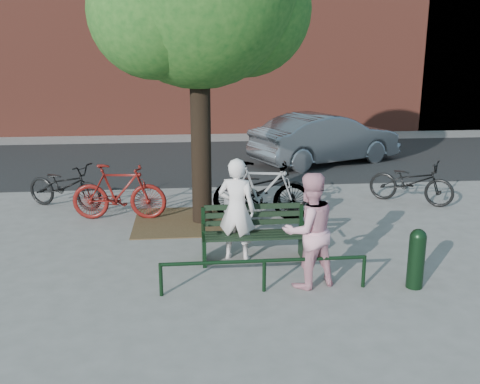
{
  "coord_description": "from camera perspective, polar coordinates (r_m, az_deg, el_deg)",
  "views": [
    {
      "loc": [
        -1.07,
        -8.37,
        3.45
      ],
      "look_at": [
        -0.14,
        1.0,
        0.93
      ],
      "focal_mm": 40.0,
      "sensor_mm": 36.0,
      "label": 1
    }
  ],
  "objects": [
    {
      "name": "person_left",
      "position": [
        8.9,
        -0.36,
        -1.87
      ],
      "size": [
        0.74,
        0.61,
        1.74
      ],
      "primitive_type": "imported",
      "rotation": [
        0.0,
        0.0,
        2.78
      ],
      "color": "white",
      "rests_on": "ground"
    },
    {
      "name": "litter_bin",
      "position": [
        10.39,
        -0.61,
        -1.77
      ],
      "size": [
        0.44,
        0.44,
        0.9
      ],
      "color": "gray",
      "rests_on": "ground"
    },
    {
      "name": "bicycle_b",
      "position": [
        11.36,
        -12.78,
        -0.0
      ],
      "size": [
        2.0,
        0.72,
        1.18
      ],
      "primitive_type": "imported",
      "rotation": [
        0.0,
        0.0,
        1.48
      ],
      "color": "#5C100D",
      "rests_on": "ground"
    },
    {
      "name": "parked_car",
      "position": [
        16.81,
        9.14,
        5.65
      ],
      "size": [
        5.02,
        3.4,
        1.57
      ],
      "primitive_type": "imported",
      "rotation": [
        0.0,
        0.0,
        1.98
      ],
      "color": "slate",
      "rests_on": "ground"
    },
    {
      "name": "road",
      "position": [
        17.25,
        -2.02,
        3.45
      ],
      "size": [
        40.0,
        7.0,
        0.01
      ],
      "primitive_type": "cube",
      "color": "black",
      "rests_on": "ground"
    },
    {
      "name": "park_bench",
      "position": [
        9.02,
        1.45,
        -4.28
      ],
      "size": [
        1.74,
        0.54,
        0.97
      ],
      "color": "black",
      "rests_on": "ground"
    },
    {
      "name": "bicycle_a",
      "position": [
        12.54,
        -18.19,
        0.64
      ],
      "size": [
        2.04,
        1.47,
        1.02
      ],
      "primitive_type": "imported",
      "rotation": [
        0.0,
        0.0,
        1.11
      ],
      "color": "black",
      "rests_on": "ground"
    },
    {
      "name": "guard_railing",
      "position": [
        7.86,
        2.61,
        -7.86
      ],
      "size": [
        3.06,
        0.06,
        0.51
      ],
      "color": "black",
      "rests_on": "ground"
    },
    {
      "name": "ground",
      "position": [
        9.11,
        1.49,
        -7.29
      ],
      "size": [
        90.0,
        90.0,
        0.0
      ],
      "primitive_type": "plane",
      "color": "gray",
      "rests_on": "ground"
    },
    {
      "name": "bicycle_e",
      "position": [
        12.91,
        17.79,
        1.04
      ],
      "size": [
        1.95,
        1.66,
        1.01
      ],
      "primitive_type": "imported",
      "rotation": [
        0.0,
        0.0,
        0.95
      ],
      "color": "black",
      "rests_on": "ground"
    },
    {
      "name": "dirt_pit",
      "position": [
        11.11,
        -5.05,
        -3.13
      ],
      "size": [
        2.4,
        2.0,
        0.02
      ],
      "primitive_type": "cube",
      "color": "brown",
      "rests_on": "ground"
    },
    {
      "name": "bollard",
      "position": [
        8.37,
        18.31,
        -6.55
      ],
      "size": [
        0.25,
        0.25,
        0.92
      ],
      "color": "black",
      "rests_on": "ground"
    },
    {
      "name": "person_right",
      "position": [
        7.95,
        7.35,
        -4.09
      ],
      "size": [
        1.01,
        0.89,
        1.74
      ],
      "primitive_type": "imported",
      "rotation": [
        0.0,
        0.0,
        3.46
      ],
      "color": "pink",
      "rests_on": "ground"
    },
    {
      "name": "bicycle_c",
      "position": [
        11.59,
        2.35,
        0.39
      ],
      "size": [
        2.04,
        0.72,
        1.07
      ],
      "primitive_type": "imported",
      "rotation": [
        0.0,
        0.0,
        1.57
      ],
      "color": "black",
      "rests_on": "ground"
    },
    {
      "name": "bicycle_d",
      "position": [
        11.04,
        2.36,
        0.09
      ],
      "size": [
        2.13,
        0.96,
        1.23
      ],
      "primitive_type": "imported",
      "rotation": [
        0.0,
        0.0,
        1.38
      ],
      "color": "gray",
      "rests_on": "ground"
    }
  ]
}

